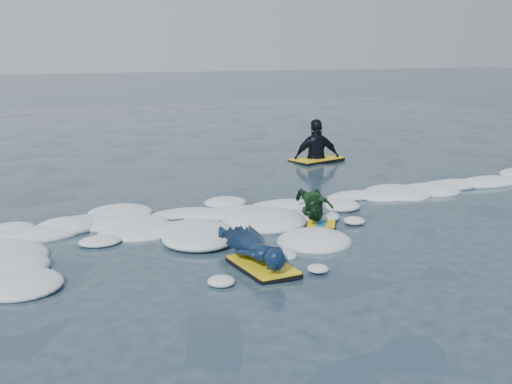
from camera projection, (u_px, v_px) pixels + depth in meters
ground at (321, 234)px, 8.82m from camera, size 120.00×120.00×0.00m
foam_band at (288, 216)px, 9.75m from camera, size 12.00×3.10×0.30m
prone_woman_unit at (255, 249)px, 7.54m from camera, size 0.60×1.47×0.37m
prone_child_unit at (316, 207)px, 9.41m from camera, size 0.96×1.24×0.43m
waiting_rider_unit at (317, 159)px, 14.36m from camera, size 1.34×0.97×1.81m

